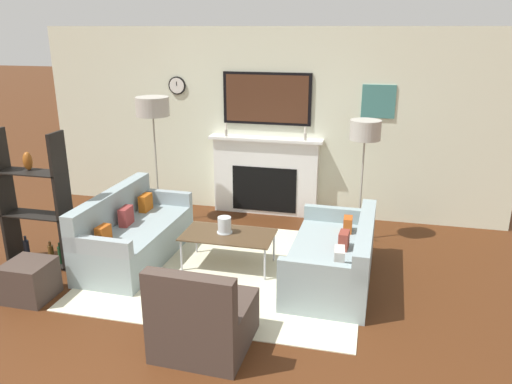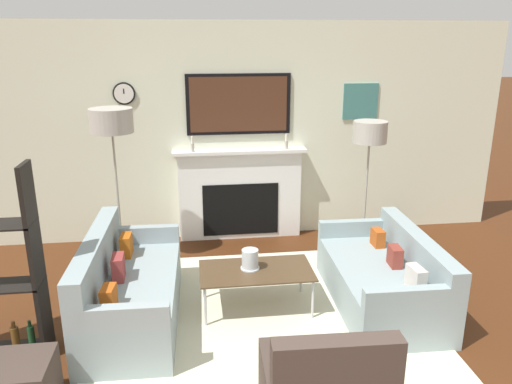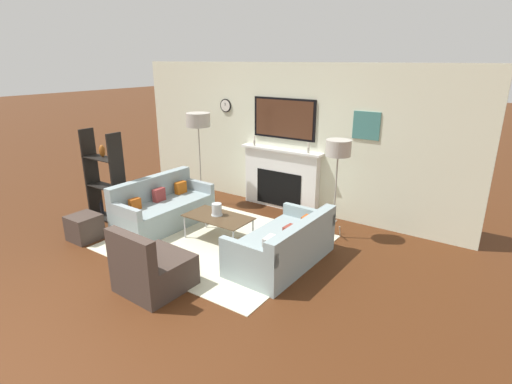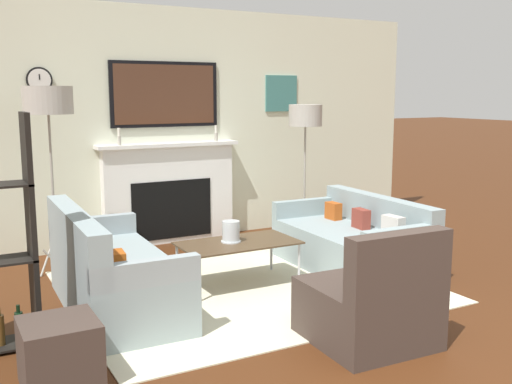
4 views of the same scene
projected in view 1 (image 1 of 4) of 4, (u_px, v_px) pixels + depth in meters
fireplace_wall at (267, 132)px, 7.29m from camera, size 6.87×0.28×2.70m
area_rug at (230, 268)px, 5.83m from camera, size 3.03×2.61×0.01m
couch_left at (133, 236)px, 6.01m from camera, size 0.81×1.74×0.83m
couch_right at (335, 259)px, 5.48m from camera, size 0.90×1.67×0.71m
armchair at (203, 321)px, 4.31m from camera, size 0.80×0.81×0.85m
coffee_table at (228, 236)px, 5.78m from camera, size 1.06×0.58×0.41m
hurricane_candle at (225, 226)px, 5.80m from camera, size 0.18×0.18×0.19m
floor_lamp_left at (153, 108)px, 6.75m from camera, size 0.45×0.45×1.80m
floor_lamp_right at (365, 132)px, 6.18m from camera, size 0.39×0.39×1.61m
shelf_unit at (35, 204)px, 5.75m from camera, size 0.79×0.28×1.61m
ottoman at (30, 280)px, 5.14m from camera, size 0.44×0.44×0.41m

